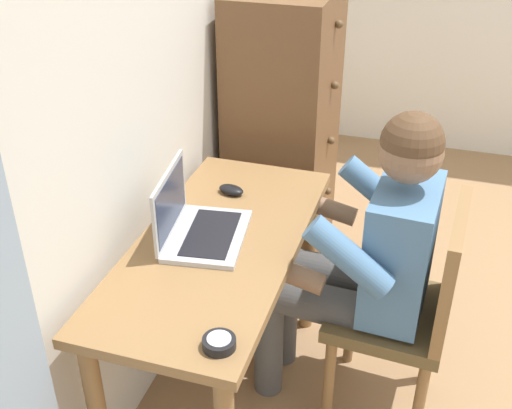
# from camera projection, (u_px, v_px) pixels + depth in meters

# --- Properties ---
(wall_back) EXTENTS (4.80, 0.05, 2.50)m
(wall_back) POSITION_uv_depth(u_px,v_px,m) (170.00, 44.00, 2.28)
(wall_back) COLOR silver
(wall_back) RESTS_ON ground_plane
(desk) EXTENTS (1.16, 0.52, 0.74)m
(desk) POSITION_uv_depth(u_px,v_px,m) (219.00, 272.00, 2.16)
(desk) COLOR olive
(desk) RESTS_ON ground_plane
(dresser) EXTENTS (0.59, 0.46, 1.35)m
(dresser) POSITION_uv_depth(u_px,v_px,m) (284.00, 135.00, 3.00)
(dresser) COLOR brown
(dresser) RESTS_ON ground_plane
(chair) EXTENTS (0.44, 0.43, 0.88)m
(chair) POSITION_uv_depth(u_px,v_px,m) (411.00, 305.00, 2.19)
(chair) COLOR brown
(chair) RESTS_ON ground_plane
(person_seated) EXTENTS (0.55, 0.60, 1.20)m
(person_seated) POSITION_uv_depth(u_px,v_px,m) (363.00, 251.00, 2.16)
(person_seated) COLOR #4C4C4C
(person_seated) RESTS_ON ground_plane
(laptop) EXTENTS (0.37, 0.29, 0.24)m
(laptop) POSITION_uv_depth(u_px,v_px,m) (195.00, 224.00, 2.09)
(laptop) COLOR #B7BABF
(laptop) RESTS_ON desk
(computer_mouse) EXTENTS (0.08, 0.11, 0.03)m
(computer_mouse) POSITION_uv_depth(u_px,v_px,m) (231.00, 190.00, 2.36)
(computer_mouse) COLOR black
(computer_mouse) RESTS_ON desk
(desk_clock) EXTENTS (0.09, 0.09, 0.03)m
(desk_clock) POSITION_uv_depth(u_px,v_px,m) (219.00, 343.00, 1.65)
(desk_clock) COLOR black
(desk_clock) RESTS_ON desk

